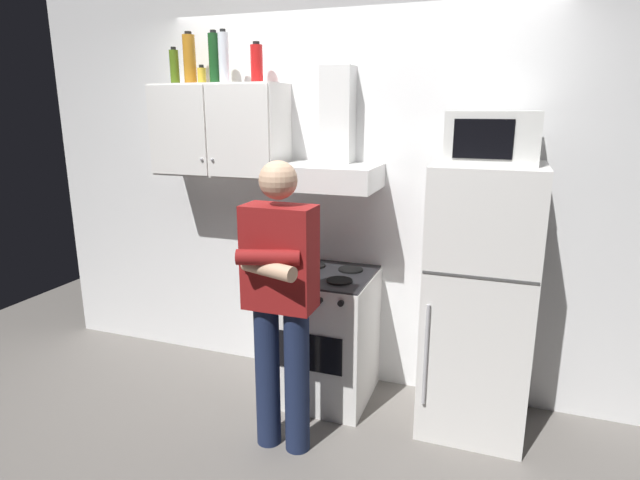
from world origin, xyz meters
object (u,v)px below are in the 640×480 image
Objects in this scene: range_hood at (333,157)px; upper_cabinet at (220,130)px; refrigerator at (479,301)px; bottle_wine_green at (214,58)px; bottle_liquor_amber at (190,59)px; bottle_spice_jar at (202,75)px; bottle_vodka_clear at (224,57)px; microwave at (492,137)px; bottle_olive_oil at (174,67)px; bottle_soda_red at (257,63)px; stove_oven at (326,335)px; person_standing at (280,299)px.

upper_cabinet is at bearing -179.91° from range_hood.
bottle_wine_green reaches higher than refrigerator.
bottle_liquor_amber is 2.76× the size of bottle_spice_jar.
bottle_vodka_clear is at bearing -16.38° from bottle_wine_green.
bottle_wine_green is at bearing 176.05° from refrigerator.
microwave is 2.03× the size of bottle_olive_oil.
bottle_spice_jar reaches higher than refrigerator.
microwave is 1.46× the size of bottle_vodka_clear.
bottle_spice_jar is (-0.19, 0.04, -0.10)m from bottle_vodka_clear.
bottle_spice_jar is at bearing 175.96° from refrigerator.
bottle_wine_green reaches higher than bottle_soda_red.
range_hood is 1.18m from bottle_liquor_amber.
bottle_soda_red is 0.29m from bottle_wine_green.
stove_oven is 1.17m from range_hood.
bottle_vodka_clear is 2.74× the size of bottle_spice_jar.
microwave is 1.45× the size of bottle_liquor_amber.
upper_cabinet is at bearing 158.25° from bottle_vodka_clear.
range_hood is at bearing -0.54° from bottle_liquor_amber.
bottle_vodka_clear reaches higher than range_hood.
range_hood is at bearing 86.09° from person_standing.
bottle_wine_green reaches higher than upper_cabinet.
bottle_olive_oil is (-0.11, -0.02, -0.05)m from bottle_liquor_amber.
microwave is 1.55m from bottle_soda_red.
upper_cabinet is 2.74× the size of bottle_vodka_clear.
refrigerator is (0.95, -0.13, -0.80)m from range_hood.
refrigerator is 2.29m from bottle_spice_jar.
bottle_vodka_clear is at bearing -21.75° from upper_cabinet.
bottle_soda_red is at bearing 2.94° from bottle_liquor_amber.
bottle_soda_red reaches higher than refrigerator.
person_standing is 1.68m from bottle_wine_green.
upper_cabinet is at bearing 135.74° from person_standing.
bottle_soda_red is at bearing 122.01° from person_standing.
bottle_olive_oil is at bearing -167.83° from bottle_liquor_amber.
bottle_vodka_clear reaches higher than person_standing.
stove_oven is at bearing -178.85° from microwave.
upper_cabinet is 2.73× the size of bottle_wine_green.
bottle_wine_green reaches higher than microwave.
person_standing is (-0.05, -0.61, 0.47)m from stove_oven.
bottle_wine_green is (-1.77, 0.10, 0.47)m from microwave.
bottle_vodka_clear is at bearing -162.62° from bottle_soda_red.
bottle_wine_green is at bearing 176.64° from microwave.
refrigerator is 6.75× the size of bottle_olive_oil.
bottle_spice_jar is (-1.87, 0.11, 0.36)m from microwave.
bottle_olive_oil reaches higher than bottle_spice_jar.
upper_cabinet is 1.35m from person_standing.
person_standing is 4.98× the size of bottle_wine_green.
refrigerator is 13.33× the size of bottle_spice_jar.
person_standing is at bearing -148.00° from microwave.
bottle_soda_red is at bearing 4.63° from bottle_olive_oil.
bottle_liquor_amber is at bearing 178.00° from bottle_spice_jar.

